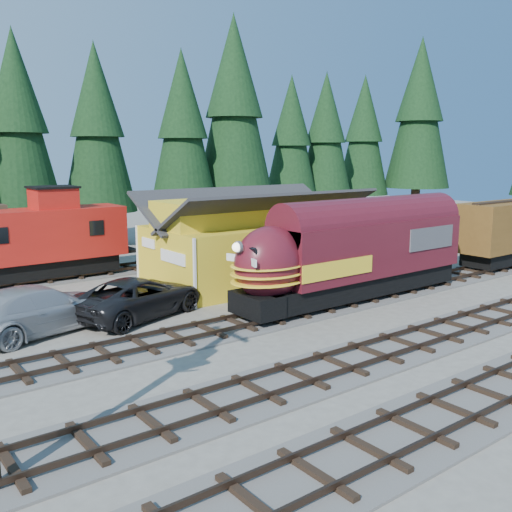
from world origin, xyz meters
TOP-DOWN VIEW (x-y plane):
  - ground at (0.00, 0.00)m, footprint 120.00×120.00m
  - track_siding at (10.00, 4.00)m, footprint 68.00×3.20m
  - track_spur at (-10.00, 18.00)m, footprint 32.00×3.20m
  - depot at (-0.00, 10.50)m, footprint 12.80×7.00m
  - conifer_backdrop at (6.33, 24.56)m, footprint 79.52×23.05m
  - locomotive at (0.68, 4.00)m, footprint 14.19×2.82m
  - caboose at (-9.89, 18.00)m, footprint 9.62×2.79m
  - pickup_truck_a at (-8.69, 7.96)m, footprint 7.10×4.85m
  - pickup_truck_b at (-13.03, 8.27)m, footprint 7.35×4.51m

SIDE VIEW (x-z plane):
  - ground at x=0.00m, z-range 0.00..0.00m
  - track_siding at x=10.00m, z-range -0.11..0.22m
  - track_spur at x=-10.00m, z-range -0.11..0.22m
  - pickup_truck_a at x=-8.69m, z-range 0.00..1.80m
  - pickup_truck_b at x=-13.03m, z-range 0.00..1.99m
  - locomotive at x=0.68m, z-range 0.36..4.22m
  - caboose at x=-9.89m, z-range -0.01..5.00m
  - depot at x=0.00m, z-range 0.31..5.61m
  - conifer_backdrop at x=6.33m, z-range 1.37..18.53m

